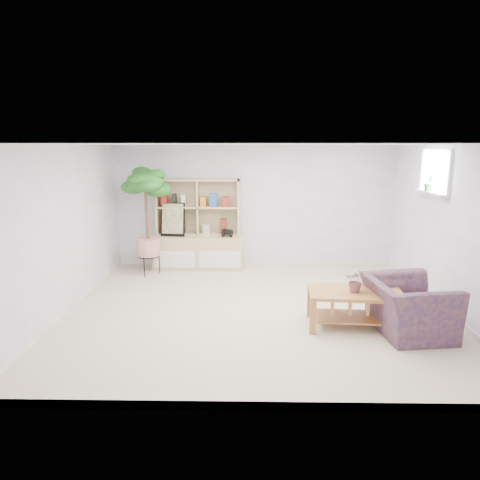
{
  "coord_description": "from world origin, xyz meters",
  "views": [
    {
      "loc": [
        -0.12,
        -5.99,
        2.38
      ],
      "look_at": [
        -0.24,
        0.48,
        0.95
      ],
      "focal_mm": 32.0,
      "sensor_mm": 36.0,
      "label": 1
    }
  ],
  "objects_px": {
    "storage_unit": "(198,224)",
    "armchair": "(408,303)",
    "coffee_table": "(354,309)",
    "floor_tree": "(147,222)"
  },
  "relations": [
    {
      "from": "storage_unit",
      "to": "armchair",
      "type": "bearing_deg",
      "value": -44.48
    },
    {
      "from": "coffee_table",
      "to": "floor_tree",
      "type": "bearing_deg",
      "value": 148.83
    },
    {
      "from": "coffee_table",
      "to": "armchair",
      "type": "height_order",
      "value": "armchair"
    },
    {
      "from": "storage_unit",
      "to": "armchair",
      "type": "xyz_separation_m",
      "value": [
        3.05,
        -2.99,
        -0.48
      ]
    },
    {
      "from": "storage_unit",
      "to": "floor_tree",
      "type": "bearing_deg",
      "value": -152.31
    },
    {
      "from": "storage_unit",
      "to": "armchair",
      "type": "relative_size",
      "value": 1.62
    },
    {
      "from": "coffee_table",
      "to": "armchair",
      "type": "relative_size",
      "value": 1.12
    },
    {
      "from": "storage_unit",
      "to": "coffee_table",
      "type": "bearing_deg",
      "value": -49.44
    },
    {
      "from": "storage_unit",
      "to": "floor_tree",
      "type": "relative_size",
      "value": 0.87
    },
    {
      "from": "floor_tree",
      "to": "armchair",
      "type": "relative_size",
      "value": 1.86
    }
  ]
}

